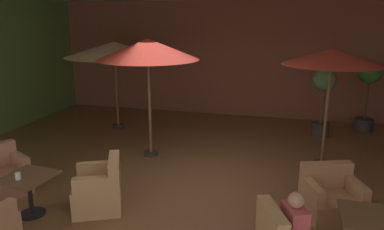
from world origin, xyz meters
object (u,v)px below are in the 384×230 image
(patio_umbrella_tall_red, at_px, (114,49))
(iced_drink_cup, at_px, (18,176))
(cafe_table_front_left, at_px, (29,185))
(patio_umbrella_near_wall, at_px, (332,58))
(armchair_front_left_south, at_px, (2,177))
(armchair_front_left_east, at_px, (100,190))
(patio_umbrella_center_beige, at_px, (148,50))
(cafe_table_front_right, at_px, (371,226))
(patron_blue_shirt, at_px, (295,219))
(potted_tree_left_corner, at_px, (368,88))
(armchair_front_right_west, at_px, (331,201))
(potted_tree_mid_left, at_px, (324,93))

(patio_umbrella_tall_red, height_order, iced_drink_cup, patio_umbrella_tall_red)
(cafe_table_front_left, height_order, patio_umbrella_near_wall, patio_umbrella_near_wall)
(armchair_front_left_south, relative_size, iced_drink_cup, 8.96)
(iced_drink_cup, bearing_deg, armchair_front_left_east, 30.09)
(armchair_front_left_south, height_order, patio_umbrella_tall_red, patio_umbrella_tall_red)
(armchair_front_left_south, height_order, iced_drink_cup, armchair_front_left_south)
(patio_umbrella_center_beige, bearing_deg, patio_umbrella_near_wall, 5.70)
(cafe_table_front_left, relative_size, cafe_table_front_right, 1.03)
(cafe_table_front_left, relative_size, armchair_front_left_south, 0.78)
(patio_umbrella_center_beige, relative_size, patio_umbrella_near_wall, 1.07)
(armchair_front_left_east, bearing_deg, patio_umbrella_near_wall, 37.92)
(armchair_front_left_south, relative_size, patron_blue_shirt, 1.63)
(cafe_table_front_right, bearing_deg, armchair_front_left_south, 176.04)
(cafe_table_front_right, xyz_separation_m, potted_tree_left_corner, (0.97, 6.04, 0.65))
(iced_drink_cup, bearing_deg, patio_umbrella_near_wall, 36.33)
(cafe_table_front_right, relative_size, patio_umbrella_tall_red, 0.29)
(cafe_table_front_right, bearing_deg, patio_umbrella_tall_red, 140.88)
(patio_umbrella_center_beige, xyz_separation_m, iced_drink_cup, (-0.95, -3.02, -1.63))
(cafe_table_front_right, height_order, iced_drink_cup, iced_drink_cup)
(patio_umbrella_tall_red, distance_m, patio_umbrella_center_beige, 2.43)
(cafe_table_front_right, distance_m, iced_drink_cup, 4.93)
(armchair_front_right_west, height_order, patron_blue_shirt, patron_blue_shirt)
(armchair_front_left_south, bearing_deg, armchair_front_right_west, 6.03)
(armchair_front_right_west, xyz_separation_m, potted_tree_mid_left, (0.14, 4.24, 0.84))
(cafe_table_front_left, relative_size, armchair_front_right_west, 0.77)
(armchair_front_left_south, distance_m, patio_umbrella_tall_red, 4.57)
(patio_umbrella_center_beige, distance_m, iced_drink_cup, 3.56)
(armchair_front_left_south, height_order, patron_blue_shirt, patron_blue_shirt)
(cafe_table_front_left, bearing_deg, cafe_table_front_right, 0.79)
(cafe_table_front_left, bearing_deg, patio_umbrella_tall_red, 99.27)
(patron_blue_shirt, bearing_deg, patio_umbrella_center_beige, 133.67)
(patron_blue_shirt, bearing_deg, potted_tree_mid_left, 82.82)
(armchair_front_left_east, xyz_separation_m, iced_drink_cup, (-1.01, -0.58, 0.39))
(armchair_front_left_east, xyz_separation_m, patio_umbrella_near_wall, (3.60, 2.80, 1.91))
(armchair_front_right_west, distance_m, potted_tree_left_corner, 5.30)
(cafe_table_front_left, height_order, iced_drink_cup, iced_drink_cup)
(armchair_front_left_south, xyz_separation_m, patio_umbrella_center_beige, (1.84, 2.41, 2.02))
(armchair_front_left_south, bearing_deg, cafe_table_front_right, -3.96)
(patron_blue_shirt, distance_m, iced_drink_cup, 4.01)
(cafe_table_front_right, height_order, patio_umbrella_tall_red, patio_umbrella_tall_red)
(cafe_table_front_right, height_order, armchair_front_right_west, armchair_front_right_west)
(potted_tree_mid_left, distance_m, iced_drink_cup, 7.20)
(cafe_table_front_left, height_order, patio_umbrella_center_beige, patio_umbrella_center_beige)
(armchair_front_left_east, distance_m, armchair_front_right_west, 3.61)
(armchair_front_right_west, bearing_deg, potted_tree_left_corner, 75.39)
(patio_umbrella_tall_red, relative_size, iced_drink_cup, 23.68)
(cafe_table_front_left, bearing_deg, iced_drink_cup, -109.41)
(potted_tree_left_corner, distance_m, iced_drink_cup, 8.60)
(patio_umbrella_near_wall, distance_m, patron_blue_shirt, 3.93)
(armchair_front_left_east, relative_size, armchair_front_left_south, 0.99)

